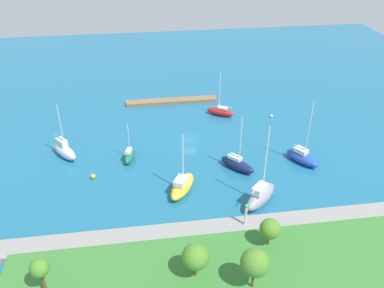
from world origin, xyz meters
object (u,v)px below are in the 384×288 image
(park_tree_midwest, at_px, (195,257))
(sailboat_white_near_pier, at_px, (64,150))
(pier_dock, at_px, (172,101))
(sailboat_red_far_north, at_px, (220,111))
(sailboat_navy_off_beacon, at_px, (237,164))
(park_tree_east, at_px, (255,263))
(mooring_buoy_yellow, at_px, (93,176))
(harbor_beacon, at_px, (246,213))
(mooring_buoy_white, at_px, (271,116))
(sailboat_gray_along_channel, at_px, (261,196))
(park_tree_west, at_px, (40,269))
(sailboat_green_mid_basin, at_px, (130,155))
(sailboat_blue_outer_mooring, at_px, (302,157))
(park_tree_center, at_px, (270,229))
(sailboat_yellow_east_end, at_px, (182,186))

(park_tree_midwest, bearing_deg, sailboat_white_near_pier, -58.18)
(pier_dock, relative_size, sailboat_red_far_north, 2.05)
(sailboat_navy_off_beacon, height_order, sailboat_red_far_north, sailboat_navy_off_beacon)
(park_tree_east, relative_size, mooring_buoy_yellow, 6.71)
(harbor_beacon, bearing_deg, mooring_buoy_white, -113.86)
(park_tree_east, height_order, sailboat_gray_along_channel, sailboat_gray_along_channel)
(park_tree_west, bearing_deg, harbor_beacon, -163.84)
(harbor_beacon, distance_m, sailboat_red_far_north, 36.85)
(sailboat_green_mid_basin, bearing_deg, mooring_buoy_white, -53.11)
(park_tree_midwest, relative_size, sailboat_red_far_north, 0.47)
(sailboat_blue_outer_mooring, bearing_deg, sailboat_white_near_pier, -133.23)
(sailboat_red_far_north, bearing_deg, park_tree_center, 119.56)
(park_tree_east, relative_size, sailboat_red_far_north, 0.55)
(park_tree_west, xyz_separation_m, sailboat_navy_off_beacon, (-29.37, -23.12, -3.72))
(park_tree_midwest, relative_size, park_tree_center, 1.16)
(park_tree_east, bearing_deg, park_tree_west, -6.98)
(pier_dock, distance_m, sailboat_white_near_pier, 30.56)
(park_tree_east, distance_m, sailboat_gray_along_channel, 17.64)
(sailboat_green_mid_basin, bearing_deg, harbor_beacon, -127.69)
(park_tree_midwest, bearing_deg, sailboat_gray_along_channel, -132.63)
(park_tree_center, distance_m, sailboat_white_near_pier, 41.73)
(park_tree_center, height_order, park_tree_west, park_tree_west)
(mooring_buoy_yellow, bearing_deg, harbor_beacon, 144.60)
(park_tree_east, distance_m, sailboat_green_mid_basin, 35.24)
(sailboat_blue_outer_mooring, bearing_deg, park_tree_center, -65.17)
(pier_dock, xyz_separation_m, sailboat_navy_off_beacon, (-8.81, 29.55, 0.73))
(sailboat_gray_along_channel, xyz_separation_m, sailboat_red_far_north, (-0.00, -31.13, -0.58))
(park_tree_east, xyz_separation_m, park_tree_west, (24.84, -3.04, -0.33))
(park_tree_center, height_order, sailboat_blue_outer_mooring, sailboat_blue_outer_mooring)
(sailboat_yellow_east_end, xyz_separation_m, sailboat_red_far_north, (-11.87, -26.36, -0.26))
(sailboat_gray_along_channel, xyz_separation_m, sailboat_blue_outer_mooring, (-11.03, -10.36, -0.45))
(sailboat_blue_outer_mooring, bearing_deg, sailboat_yellow_east_end, -108.88)
(sailboat_yellow_east_end, distance_m, mooring_buoy_yellow, 16.08)
(sailboat_yellow_east_end, bearing_deg, harbor_beacon, -112.44)
(pier_dock, bearing_deg, sailboat_white_near_pier, 43.29)
(sailboat_blue_outer_mooring, bearing_deg, mooring_buoy_yellow, -123.24)
(sailboat_red_far_north, bearing_deg, park_tree_west, 87.40)
(mooring_buoy_white, bearing_deg, park_tree_midwest, 60.76)
(park_tree_east, height_order, park_tree_west, park_tree_east)
(harbor_beacon, height_order, sailboat_blue_outer_mooring, sailboat_blue_outer_mooring)
(sailboat_yellow_east_end, xyz_separation_m, mooring_buoy_yellow, (14.90, -6.01, -0.84))
(mooring_buoy_white, height_order, mooring_buoy_yellow, mooring_buoy_yellow)
(sailboat_red_far_north, xyz_separation_m, mooring_buoy_yellow, (26.77, 20.34, -0.58))
(park_tree_east, bearing_deg, pier_dock, -85.61)
(sailboat_white_near_pier, bearing_deg, park_tree_east, -0.95)
(park_tree_midwest, xyz_separation_m, park_tree_east, (-6.60, 2.68, 0.83))
(park_tree_east, xyz_separation_m, sailboat_blue_outer_mooring, (-16.92, -26.60, -4.03))
(park_tree_west, bearing_deg, mooring_buoy_white, -135.02)
(park_tree_west, height_order, mooring_buoy_white, park_tree_west)
(park_tree_center, bearing_deg, sailboat_navy_off_beacon, -91.39)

